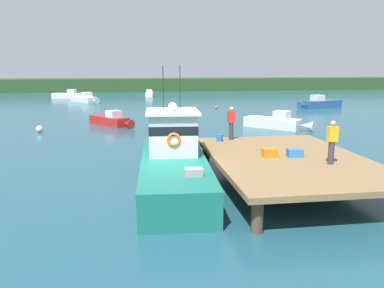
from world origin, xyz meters
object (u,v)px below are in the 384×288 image
at_px(deckhand_by_the_boat, 332,141).
at_px(mooring_buoy_spare_mooring, 39,129).
at_px(crate_stack_mid_dock, 295,153).
at_px(bait_bucket, 220,138).
at_px(moored_boat_near_channel, 70,95).
at_px(moored_boat_off_the_point, 277,122).
at_px(main_fishing_boat, 173,161).
at_px(mooring_buoy_channel_marker, 216,107).
at_px(moored_boat_outer_mooring, 320,103).
at_px(moored_boat_mid_harbor, 85,99).
at_px(moored_boat_far_left, 112,120).
at_px(deckhand_further_back, 231,122).
at_px(moored_boat_far_right, 150,94).
at_px(crate_stack_near_edge, 270,153).

bearing_deg(deckhand_by_the_boat, mooring_buoy_spare_mooring, 131.59).
xyz_separation_m(crate_stack_mid_dock, mooring_buoy_spare_mooring, (-13.33, 14.69, -1.11)).
height_order(bait_bucket, moored_boat_near_channel, bait_bucket).
distance_m(moored_boat_near_channel, moored_boat_off_the_point, 37.23).
relative_size(main_fishing_boat, moored_boat_off_the_point, 2.11).
bearing_deg(bait_bucket, crate_stack_mid_dock, -57.49).
distance_m(moored_boat_near_channel, mooring_buoy_channel_marker, 25.27).
xyz_separation_m(bait_bucket, deckhand_by_the_boat, (3.13, -4.88, 0.69)).
xyz_separation_m(bait_bucket, moored_boat_outer_mooring, (17.14, 23.64, -0.86)).
bearing_deg(crate_stack_mid_dock, mooring_buoy_spare_mooring, 132.24).
bearing_deg(moored_boat_off_the_point, moored_boat_mid_harbor, 125.85).
bearing_deg(moored_boat_off_the_point, moored_boat_far_left, 164.88).
distance_m(deckhand_further_back, moored_boat_mid_harbor, 36.01).
bearing_deg(deckhand_by_the_boat, crate_stack_mid_dock, 123.17).
height_order(moored_boat_far_left, moored_boat_far_right, moored_boat_far_left).
xyz_separation_m(crate_stack_mid_dock, moored_boat_far_left, (-8.29, 17.33, -0.94)).
xyz_separation_m(crate_stack_near_edge, moored_boat_far_right, (-3.10, 46.58, -0.99)).
bearing_deg(moored_boat_off_the_point, main_fishing_boat, -125.54).
bearing_deg(moored_boat_mid_harbor, crate_stack_mid_dock, -71.23).
relative_size(crate_stack_near_edge, moored_boat_far_right, 0.13).
xyz_separation_m(main_fishing_boat, deckhand_further_back, (3.18, 3.19, 1.05)).
relative_size(main_fishing_boat, crate_stack_mid_dock, 16.48).
bearing_deg(crate_stack_near_edge, mooring_buoy_channel_marker, 82.32).
relative_size(moored_boat_far_left, mooring_buoy_spare_mooring, 8.79).
bearing_deg(deckhand_by_the_boat, deckhand_further_back, 115.62).
bearing_deg(moored_boat_far_left, deckhand_by_the_boat, -63.88).
relative_size(crate_stack_mid_dock, moored_boat_near_channel, 0.11).
bearing_deg(mooring_buoy_spare_mooring, main_fishing_boat, -58.67).
distance_m(moored_boat_near_channel, moored_boat_far_right, 12.10).
bearing_deg(moored_boat_far_right, crate_stack_near_edge, -86.19).
height_order(moored_boat_near_channel, mooring_buoy_spare_mooring, moored_boat_near_channel).
distance_m(crate_stack_mid_dock, moored_boat_far_right, 46.94).
height_order(crate_stack_mid_dock, moored_boat_far_right, crate_stack_mid_dock).
xyz_separation_m(crate_stack_mid_dock, deckhand_further_back, (-1.65, 3.91, 0.70)).
bearing_deg(mooring_buoy_spare_mooring, crate_stack_mid_dock, -47.76).
xyz_separation_m(main_fishing_boat, mooring_buoy_channel_marker, (7.58, 27.26, -0.85)).
xyz_separation_m(deckhand_further_back, moored_boat_outer_mooring, (16.50, 23.33, -1.54)).
relative_size(crate_stack_mid_dock, deckhand_further_back, 0.37).
distance_m(deckhand_by_the_boat, moored_boat_far_right, 48.31).
relative_size(deckhand_further_back, mooring_buoy_channel_marker, 5.05).
xyz_separation_m(moored_boat_near_channel, moored_boat_outer_mooring, (30.90, -17.61, 0.04)).
xyz_separation_m(deckhand_further_back, moored_boat_far_right, (-2.45, 42.84, -1.68)).
xyz_separation_m(moored_boat_mid_harbor, mooring_buoy_spare_mooring, (-0.40, -23.38, -0.22)).
relative_size(crate_stack_mid_dock, bait_bucket, 1.76).
height_order(main_fishing_boat, deckhand_further_back, main_fishing_boat).
xyz_separation_m(crate_stack_mid_dock, moored_boat_mid_harbor, (-12.93, 38.06, -0.89)).
relative_size(moored_boat_mid_harbor, moored_boat_outer_mooring, 0.83).
relative_size(deckhand_further_back, moored_boat_far_right, 0.37).
relative_size(moored_boat_off_the_point, mooring_buoy_channel_marker, 14.50).
bearing_deg(mooring_buoy_channel_marker, moored_boat_off_the_point, -82.71).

